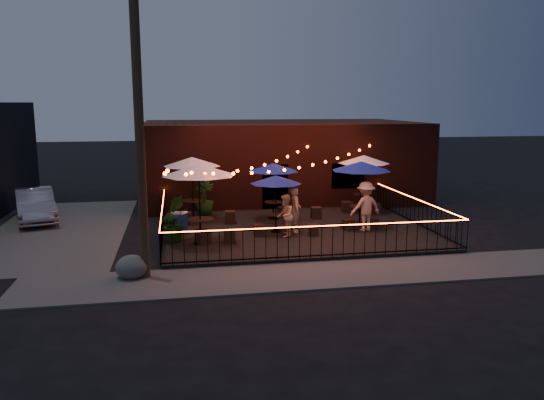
{
  "coord_description": "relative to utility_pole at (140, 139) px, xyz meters",
  "views": [
    {
      "loc": [
        -4.42,
        -17.63,
        4.98
      ],
      "look_at": [
        -0.8,
        2.39,
        1.24
      ],
      "focal_mm": 35.0,
      "sensor_mm": 36.0,
      "label": 1
    }
  ],
  "objects": [
    {
      "name": "patron_c",
      "position": [
        8.01,
        3.81,
        -2.9
      ],
      "size": [
        1.34,
        0.94,
        1.9
      ],
      "primitive_type": "imported",
      "rotation": [
        0.0,
        0.0,
        3.34
      ],
      "color": "tan",
      "rests_on": "patio"
    },
    {
      "name": "fence_right",
      "position": [
        10.4,
        4.6,
        -3.34
      ],
      "size": [
        0.04,
        8.0,
        1.04
      ],
      "rotation": [
        0.0,
        0.0,
        1.57
      ],
      "color": "black",
      "rests_on": "patio"
    },
    {
      "name": "patron_a",
      "position": [
        5.33,
        4.08,
        -2.99
      ],
      "size": [
        0.51,
        0.68,
        1.72
      ],
      "primitive_type": "imported",
      "rotation": [
        0.0,
        0.0,
        1.41
      ],
      "color": "#D9AD89",
      "rests_on": "patio"
    },
    {
      "name": "bistro_chair_5",
      "position": [
        5.88,
        3.45,
        -3.65
      ],
      "size": [
        0.39,
        0.39,
        0.41
      ],
      "primitive_type": "cube",
      "rotation": [
        0.0,
        0.0,
        2.99
      ],
      "color": "black",
      "rests_on": "patio"
    },
    {
      "name": "bistro_chair_2",
      "position": [
        1.28,
        6.09,
        -3.6
      ],
      "size": [
        0.46,
        0.46,
        0.5
      ],
      "primitive_type": "cube",
      "rotation": [
        0.0,
        0.0,
        -0.11
      ],
      "color": "black",
      "rests_on": "patio"
    },
    {
      "name": "cooler",
      "position": [
        1.01,
        4.63,
        -3.44
      ],
      "size": [
        0.62,
        0.45,
        0.8
      ],
      "rotation": [
        0.0,
        0.0,
        -0.03
      ],
      "color": "#1D3C9E",
      "rests_on": "patio"
    },
    {
      "name": "bistro_chair_9",
      "position": [
        8.35,
        3.92,
        -3.64
      ],
      "size": [
        0.46,
        0.46,
        0.43
      ],
      "primitive_type": "cube",
      "rotation": [
        0.0,
        0.0,
        3.49
      ],
      "color": "black",
      "rests_on": "patio"
    },
    {
      "name": "potted_shrub_c",
      "position": [
        2.11,
        7.82,
        -3.12
      ],
      "size": [
        1.02,
        1.02,
        1.46
      ],
      "primitive_type": "imported",
      "rotation": [
        0.0,
        0.0,
        -0.29
      ],
      "color": "#183E14",
      "rests_on": "patio"
    },
    {
      "name": "bistro_chair_7",
      "position": [
        6.73,
        6.25,
        -3.61
      ],
      "size": [
        0.43,
        0.43,
        0.48
      ],
      "primitive_type": "cube",
      "rotation": [
        0.0,
        0.0,
        3.08
      ],
      "color": "black",
      "rests_on": "patio"
    },
    {
      "name": "fence_front",
      "position": [
        5.4,
        0.6,
        -3.34
      ],
      "size": [
        10.0,
        0.04,
        1.04
      ],
      "color": "black",
      "rests_on": "patio"
    },
    {
      "name": "bistro_chair_1",
      "position": [
        2.72,
        2.97,
        -3.62
      ],
      "size": [
        0.41,
        0.41,
        0.47
      ],
      "primitive_type": "cube",
      "rotation": [
        0.0,
        0.0,
        3.09
      ],
      "color": "black",
      "rests_on": "patio"
    },
    {
      "name": "utility_pole",
      "position": [
        0.0,
        0.0,
        0.0
      ],
      "size": [
        0.26,
        0.26,
        8.0
      ],
      "primitive_type": "cylinder",
      "color": "#342615",
      "rests_on": "ground"
    },
    {
      "name": "bistro_chair_8",
      "position": [
        7.4,
        4.01,
        -3.64
      ],
      "size": [
        0.46,
        0.46,
        0.42
      ],
      "primitive_type": "cube",
      "rotation": [
        0.0,
        0.0,
        0.38
      ],
      "color": "black",
      "rests_on": "patio"
    },
    {
      "name": "cafe_table_3",
      "position": [
        4.94,
        6.52,
        -1.7
      ],
      "size": [
        2.73,
        2.73,
        2.35
      ],
      "rotation": [
        0.0,
        0.0,
        0.35
      ],
      "color": "black",
      "rests_on": "patio"
    },
    {
      "name": "ground",
      "position": [
        5.4,
        2.6,
        -4.0
      ],
      "size": [
        110.0,
        110.0,
        0.0
      ],
      "primitive_type": "plane",
      "color": "black",
      "rests_on": "ground"
    },
    {
      "name": "bistro_chair_0",
      "position": [
        1.8,
        2.96,
        -3.6
      ],
      "size": [
        0.57,
        0.57,
        0.51
      ],
      "primitive_type": "cube",
      "rotation": [
        0.0,
        0.0,
        0.41
      ],
      "color": "black",
      "rests_on": "patio"
    },
    {
      "name": "patio",
      "position": [
        5.4,
        4.6,
        -3.92
      ],
      "size": [
        10.0,
        8.0,
        0.15
      ],
      "primitive_type": "cube",
      "color": "black",
      "rests_on": "ground"
    },
    {
      "name": "cafe_table_2",
      "position": [
        4.61,
        4.22,
        -1.87
      ],
      "size": [
        2.39,
        2.39,
        2.16
      ],
      "rotation": [
        0.0,
        0.0,
        -0.25
      ],
      "color": "black",
      "rests_on": "patio"
    },
    {
      "name": "bistro_chair_3",
      "position": [
        3.05,
        6.0,
        -3.6
      ],
      "size": [
        0.46,
        0.46,
        0.5
      ],
      "primitive_type": "cube",
      "rotation": [
        0.0,
        0.0,
        3.05
      ],
      "color": "black",
      "rests_on": "patio"
    },
    {
      "name": "bistro_chair_6",
      "position": [
        5.36,
        6.88,
        -3.64
      ],
      "size": [
        0.43,
        0.43,
        0.42
      ],
      "primitive_type": "cube",
      "rotation": [
        0.0,
        0.0,
        -0.24
      ],
      "color": "black",
      "rests_on": "patio"
    },
    {
      "name": "cafe_table_1",
      "position": [
        1.6,
        7.01,
        -1.45
      ],
      "size": [
        2.83,
        2.83,
        2.63
      ],
      "rotation": [
        0.0,
        0.0,
        -0.21
      ],
      "color": "black",
      "rests_on": "patio"
    },
    {
      "name": "brick_building",
      "position": [
        6.4,
        12.59,
        -2.0
      ],
      "size": [
        14.0,
        8.0,
        4.0
      ],
      "color": "#34150E",
      "rests_on": "ground"
    },
    {
      "name": "potted_shrub_b",
      "position": [
        0.8,
        4.67,
        -3.13
      ],
      "size": [
        0.88,
        0.75,
        1.44
      ],
      "primitive_type": "imported",
      "rotation": [
        0.0,
        0.0,
        0.15
      ],
      "color": "#14360E",
      "rests_on": "patio"
    },
    {
      "name": "sidewalk",
      "position": [
        5.4,
        -0.65,
        -3.98
      ],
      "size": [
        18.0,
        2.5,
        0.05
      ],
      "primitive_type": "cube",
      "color": "#484642",
      "rests_on": "ground"
    },
    {
      "name": "cafe_table_4",
      "position": [
        8.09,
        4.64,
        -1.49
      ],
      "size": [
        2.77,
        2.77,
        2.58
      ],
      "rotation": [
        0.0,
        0.0,
        0.21
      ],
      "color": "black",
      "rests_on": "patio"
    },
    {
      "name": "festoon_lights",
      "position": [
        4.39,
        4.3,
        -1.48
      ],
      "size": [
        10.02,
        8.72,
        1.32
      ],
      "color": "#FF3E02",
      "rests_on": "ground"
    },
    {
      "name": "bistro_chair_11",
      "position": [
        9.54,
        6.71,
        -3.62
      ],
      "size": [
        0.43,
        0.43,
        0.47
      ],
      "primitive_type": "cube",
      "rotation": [
        0.0,
        0.0,
        3.23
      ],
      "color": "black",
      "rests_on": "patio"
    },
    {
      "name": "potted_shrub_a",
      "position": [
        0.83,
        3.56,
        -3.23
      ],
      "size": [
        1.42,
        1.34,
        1.25
      ],
      "primitive_type": "imported",
      "rotation": [
        0.0,
        0.0,
        0.41
      ],
      "color": "#0A370A",
      "rests_on": "patio"
    },
    {
      "name": "bistro_chair_10",
      "position": [
        8.4,
        7.17,
        -3.6
      ],
      "size": [
        0.45,
        0.45,
        0.5
      ],
      "primitive_type": "cube",
      "rotation": [
        0.0,
        0.0,
        0.08
      ],
      "color": "black",
      "rests_on": "patio"
    },
    {
      "name": "patron_b",
      "position": [
        4.81,
        3.46,
        -3.07
      ],
      "size": [
        0.78,
        0.9,
        1.57
      ],
      "primitive_type": "imported",
      "rotation": [
        0.0,
        0.0,
        -1.86
      ],
      "color": "tan",
      "rests_on": "patio"
    },
    {
      "name": "fence_left",
      "position": [
        0.4,
        4.6,
        -3.34
      ],
      "size": [
        0.04,
        8.0,
        1.04
      ],
      "rotation": [
        0.0,
        0.0,
        1.57
      ],
      "color": "black",
      "rests_on": "patio"
    },
    {
      "name": "boulder",
      "position": [
        -0.38,
        -0.01,
        -3.65
      ],
      "size": [
        1.04,
        0.94,
        0.71
      ],
      "primitive_type": "ellipsoid",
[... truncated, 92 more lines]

